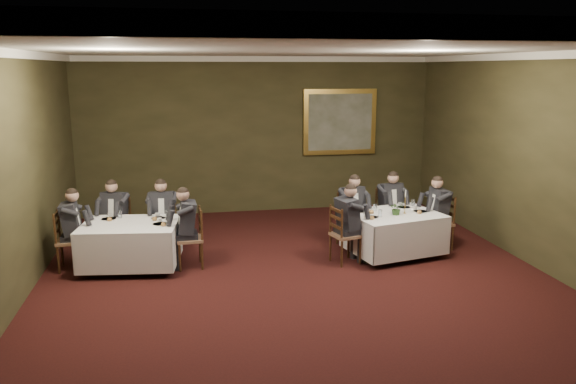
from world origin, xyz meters
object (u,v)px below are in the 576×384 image
object	(u,v)px
table_main	(394,231)
table_second	(131,242)
diner_main_backright	(389,214)
diner_main_endleft	(345,233)
chair_sec_backleft	(117,238)
chair_main_endleft	(345,246)
chair_sec_endleft	(71,253)
diner_sec_backright	(163,225)
painting	(340,122)
chair_sec_endright	(191,250)
chair_sec_backright	(164,237)
chair_main_endright	(439,233)
diner_sec_endright	(190,237)
chair_main_backleft	(351,231)
centerpiece	(396,208)
chair_main_backright	(389,226)
diner_sec_backleft	(116,226)
candlestick	(405,204)
diner_main_endright	(439,222)
diner_main_backleft	(351,219)
diner_sec_endleft	(70,239)

from	to	relation	value
table_main	table_second	size ratio (longest dim) A/B	1.05
diner_main_backright	diner_main_endleft	size ratio (longest dim) A/B	1.00
chair_sec_backleft	diner_main_backright	bearing A→B (deg)	-161.49
chair_sec_backleft	diner_main_endleft	bearing A→B (deg)	-177.23
chair_main_endleft	chair_sec_endleft	distance (m)	4.54
diner_sec_backright	painting	world-z (taller)	painting
chair_sec_endright	chair_sec_backright	bearing A→B (deg)	25.41
table_second	chair_main_endright	xyz separation A→B (m)	(5.46, 0.00, -0.17)
diner_sec_backright	painting	size ratio (longest dim) A/B	0.78
chair_main_endleft	diner_main_endleft	world-z (taller)	diner_main_endleft
table_second	chair_sec_endleft	world-z (taller)	chair_sec_endleft
diner_sec_endright	chair_main_endright	bearing A→B (deg)	-90.95
chair_main_endleft	chair_sec_endleft	world-z (taller)	same
chair_main_backleft	chair_sec_endright	world-z (taller)	same
chair_sec_backright	centerpiece	xyz separation A→B (m)	(3.98, -1.02, 0.61)
chair_main_backleft	chair_sec_backright	distance (m)	3.42
chair_sec_backright	centerpiece	distance (m)	4.16
table_main	chair_sec_backleft	size ratio (longest dim) A/B	1.77
chair_main_backleft	chair_main_endright	xyz separation A→B (m)	(1.53, -0.48, 0.00)
chair_main_backright	diner_sec_backleft	xyz separation A→B (m)	(-5.05, 0.17, 0.23)
chair_main_endleft	chair_sec_endleft	xyz separation A→B (m)	(-4.51, 0.53, 0.00)
candlestick	chair_main_backleft	bearing A→B (deg)	136.54
diner_main_endleft	diner_main_endright	bearing A→B (deg)	87.56
diner_sec_backright	diner_main_endright	bearing A→B (deg)	177.41
diner_main_backleft	chair_main_endleft	distance (m)	0.99
diner_main_endright	chair_sec_endleft	world-z (taller)	diner_main_endright
diner_main_backright	diner_sec_endright	size ratio (longest dim) A/B	1.00
painting	chair_sec_backleft	bearing A→B (deg)	-152.37
chair_sec_endright	chair_sec_endleft	bearing A→B (deg)	80.07
diner_main_endleft	painting	bearing A→B (deg)	151.26
chair_main_endleft	chair_sec_backleft	world-z (taller)	same
chair_main_endright	diner_main_endright	size ratio (longest dim) A/B	0.74
diner_main_backright	chair_sec_backright	size ratio (longest dim) A/B	1.35
table_second	diner_main_endright	world-z (taller)	diner_main_endright
diner_sec_endright	diner_sec_endleft	bearing A→B (deg)	79.95
diner_main_endright	diner_sec_endright	distance (m)	4.49
chair_main_backleft	diner_main_backleft	xyz separation A→B (m)	(0.00, -0.01, 0.23)
diner_sec_backleft	candlestick	bearing A→B (deg)	-171.27
chair_main_backleft	diner_sec_endleft	distance (m)	4.90
diner_main_endright	chair_sec_endleft	distance (m)	6.42
chair_sec_backright	chair_sec_endleft	xyz separation A→B (m)	(-1.48, -0.61, 0.00)
diner_sec_backright	diner_main_backright	bearing A→B (deg)	-175.25
chair_main_endright	diner_sec_endleft	world-z (taller)	diner_sec_endleft
diner_main_backleft	diner_sec_endleft	distance (m)	4.90
chair_sec_backright	diner_sec_backleft	bearing A→B (deg)	-0.95
chair_main_backleft	diner_sec_backright	size ratio (longest dim) A/B	0.74
diner_main_endright	chair_main_backleft	bearing A→B (deg)	68.74
table_main	diner_sec_endright	world-z (taller)	diner_sec_endright
diner_main_backleft	diner_main_endleft	xyz separation A→B (m)	(-0.38, -0.88, 0.00)
diner_main_backleft	chair_sec_endleft	world-z (taller)	diner_main_backleft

